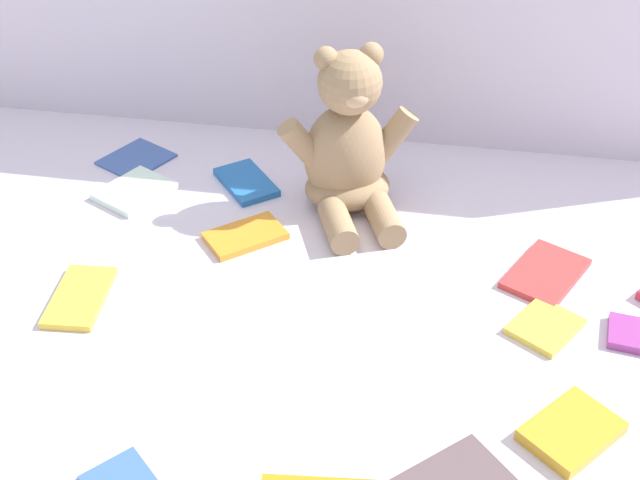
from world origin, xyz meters
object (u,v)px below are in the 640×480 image
object	(u,v)px
book_case_7	(545,326)
book_case_9	(135,191)
book_case_2	(136,158)
book_case_4	(246,182)
teddy_bear	(349,151)
book_case_6	(572,431)
book_case_8	(546,275)
book_case_5	(245,236)
book_case_1	(80,297)

from	to	relation	value
book_case_7	book_case_9	bearing A→B (deg)	14.53
book_case_2	book_case_7	distance (m)	0.79
book_case_7	book_case_4	bearing A→B (deg)	2.93
teddy_bear	book_case_6	xyz separation A→B (m)	(0.34, -0.45, -0.10)
book_case_4	book_case_8	size ratio (longest dim) A/B	0.90
teddy_bear	book_case_8	bearing A→B (deg)	-46.44
book_case_5	book_case_4	bearing A→B (deg)	153.07
book_case_5	book_case_8	distance (m)	0.47
teddy_bear	book_case_9	size ratio (longest dim) A/B	2.40
book_case_6	book_case_4	bearing A→B (deg)	-1.45
book_case_2	book_case_8	size ratio (longest dim) A/B	0.83
book_case_2	book_case_7	bearing A→B (deg)	-177.45
book_case_2	book_case_5	size ratio (longest dim) A/B	0.93
teddy_bear	book_case_7	distance (m)	0.42
book_case_5	book_case_6	size ratio (longest dim) A/B	1.06
book_case_1	book_case_2	distance (m)	0.39
book_case_6	book_case_9	bearing A→B (deg)	10.42
book_case_8	teddy_bear	bearing A→B (deg)	3.12
teddy_bear	book_case_6	world-z (taller)	teddy_bear
book_case_2	book_case_9	bearing A→B (deg)	136.53
book_case_4	book_case_5	bearing A→B (deg)	64.08
book_case_1	teddy_bear	bearing A→B (deg)	-142.58
book_case_2	book_case_6	xyz separation A→B (m)	(0.74, -0.52, 0.00)
book_case_1	book_case_2	xyz separation A→B (m)	(-0.05, 0.39, -0.00)
book_case_6	book_case_8	bearing A→B (deg)	-45.79
teddy_bear	book_case_5	xyz separation A→B (m)	(-0.15, -0.12, -0.10)
book_case_8	book_case_6	bearing A→B (deg)	120.64
book_case_4	book_case_1	bearing A→B (deg)	25.07
book_case_7	book_case_8	distance (m)	0.12
book_case_9	book_case_4	bearing A→B (deg)	-134.28
teddy_bear	book_case_7	size ratio (longest dim) A/B	2.98
book_case_2	book_case_4	xyz separation A→B (m)	(0.22, -0.05, 0.00)
book_case_1	book_case_7	distance (m)	0.66
teddy_bear	book_case_8	size ratio (longest dim) A/B	2.05
book_case_2	book_case_8	distance (m)	0.75
book_case_2	book_case_4	bearing A→B (deg)	-164.41
book_case_4	book_case_6	xyz separation A→B (m)	(0.52, -0.48, 0.00)
book_case_6	book_case_1	bearing A→B (deg)	29.75
book_case_4	book_case_8	xyz separation A→B (m)	(0.50, -0.17, -0.00)
book_case_1	book_case_8	bearing A→B (deg)	-170.53
teddy_bear	book_case_6	bearing A→B (deg)	-75.16
book_case_1	book_case_5	bearing A→B (deg)	-141.57
teddy_bear	book_case_6	distance (m)	0.57
book_case_2	book_case_4	distance (m)	0.22
book_case_9	book_case_6	bearing A→B (deg)	176.45
book_case_2	book_case_6	bearing A→B (deg)	172.30
book_case_1	book_case_5	size ratio (longest dim) A/B	1.10
teddy_bear	book_case_5	bearing A→B (deg)	-161.50
book_case_2	book_case_1	bearing A→B (deg)	125.71
book_case_4	book_case_9	size ratio (longest dim) A/B	1.06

